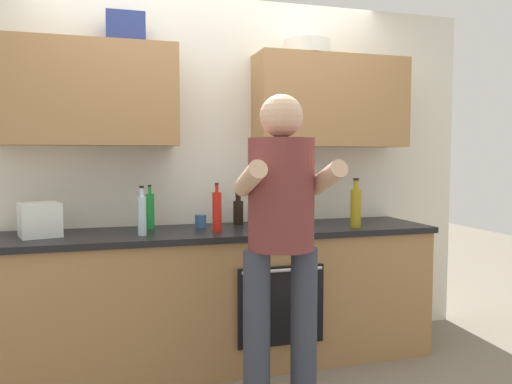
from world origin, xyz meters
The scene contains 14 objects.
ground_plane centered at (0.00, 0.00, 0.00)m, with size 12.00×12.00×0.00m, color #756B5B.
back_wall_unit centered at (0.00, 0.27, 1.49)m, with size 4.00×0.39×2.50m.
counter centered at (0.00, 0.00, 0.45)m, with size 2.84×0.67×0.90m.
person_standing centered at (0.12, -0.81, 1.01)m, with size 0.49×0.45×1.69m.
bottle_water centered at (-0.53, -0.11, 1.03)m, with size 0.05×0.05×0.30m.
bottle_soy centered at (0.15, 0.19, 1.00)m, with size 0.07×0.07×0.23m.
bottle_hotsauce centered at (-0.06, -0.09, 1.03)m, with size 0.06×0.06×0.31m.
bottle_soda centered at (-0.46, 0.16, 1.02)m, with size 0.06×0.06×0.29m.
bottle_oil centered at (0.88, -0.15, 1.04)m, with size 0.07×0.07×0.33m.
cup_ceramic centered at (0.43, -0.06, 0.94)m, with size 0.09×0.09×0.08m, color #BF4C47.
cup_stoneware centered at (0.27, -0.04, 0.95)m, with size 0.09×0.09×0.10m, color slate.
cup_tea centered at (-0.13, 0.14, 0.94)m, with size 0.08×0.08×0.09m, color #33598C.
knife_block centered at (0.55, 0.08, 1.01)m, with size 0.10×0.14×0.28m.
grocery_bag_produce centered at (-1.12, 0.02, 1.00)m, with size 0.22×0.21×0.20m, color silver.
Camera 1 is at (-0.74, -3.24, 1.39)m, focal length 35.64 mm.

